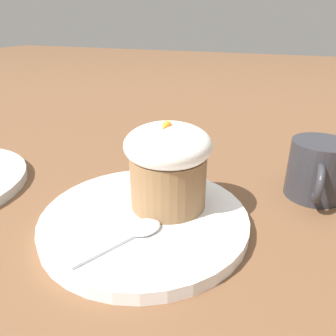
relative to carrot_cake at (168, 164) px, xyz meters
The scene contains 5 objects.
ground_plane 0.08m from the carrot_cake, 29.64° to the right, with size 4.00×4.00×0.00m, color brown.
dessert_plate 0.07m from the carrot_cake, 29.64° to the right, with size 0.24×0.24×0.02m.
carrot_cake is the anchor object (origin of this frame).
spoon 0.09m from the carrot_cake, ahead, with size 0.11×0.07×0.01m.
coffee_cup 0.21m from the carrot_cake, 123.84° to the left, with size 0.11×0.08×0.08m.
Camera 1 is at (0.30, 0.14, 0.23)m, focal length 35.00 mm.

